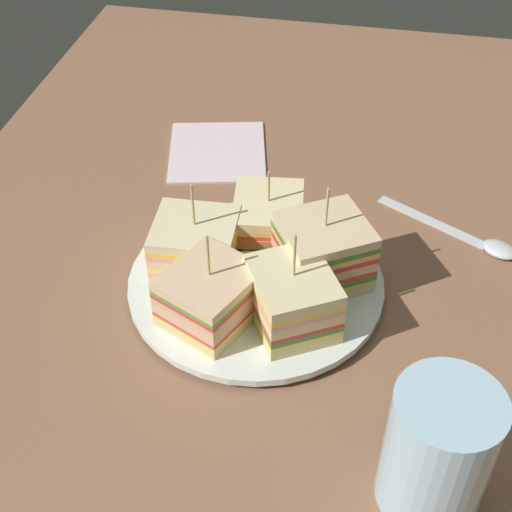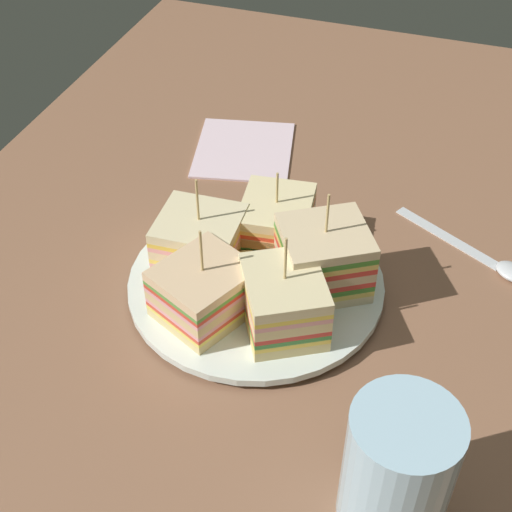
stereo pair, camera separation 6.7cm
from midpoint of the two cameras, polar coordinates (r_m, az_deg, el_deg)
name	(u,v)px [view 1 (the left image)]	position (r cm, az deg, el deg)	size (l,w,h in cm)	color
ground_plane	(256,296)	(70.54, -2.72, -3.29)	(120.10, 73.46, 1.80)	#875C42
plate	(256,284)	(69.33, -2.76, -2.29)	(24.25, 24.25, 1.35)	white
sandwich_wedge_0	(273,221)	(71.75, -1.34, 2.67)	(8.57, 7.62, 8.13)	beige
sandwich_wedge_1	(196,244)	(69.58, -7.45, 0.82)	(7.56, 8.15, 9.34)	#D8BB84
sandwich_wedge_2	(211,296)	(64.13, -6.55, -3.24)	(10.01, 9.60, 9.51)	#DDC27F
sandwich_wedge_3	(292,298)	(63.13, -0.18, -3.48)	(10.01, 9.54, 10.05)	#E0C47E
sandwich_wedge_4	(323,252)	(67.03, 2.41, 0.17)	(10.08, 10.32, 10.44)	beige
chip_pile	(247,266)	(68.68, -3.52, -0.95)	(7.18, 7.03, 2.08)	#D4B75D
spoon	(479,241)	(77.00, 14.71, 1.04)	(9.23, 14.85, 1.00)	silver
napkin	(217,151)	(88.17, -5.24, 8.13)	(12.64, 11.33, 0.50)	silver
drinking_glass	(436,458)	(53.44, 10.32, -15.46)	(7.55, 7.55, 11.10)	#AAD1E6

